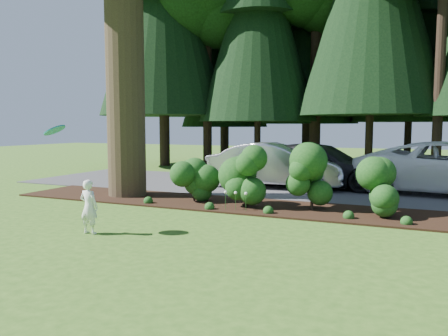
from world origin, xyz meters
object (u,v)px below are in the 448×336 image
child (89,207)px  frisbee (55,130)px  car_silver_wagon (276,165)px  car_dark_suv (320,165)px

child → frisbee: frisbee is taller
frisbee → child: bearing=12.2°
car_silver_wagon → child: size_ratio=4.28×
car_dark_suv → child: size_ratio=4.70×
frisbee → car_silver_wagon: bearing=74.5°
car_silver_wagon → frisbee: (-2.38, -8.57, 1.38)m
child → frisbee: (-0.74, -0.16, 1.66)m
car_dark_suv → child: bearing=168.8°
child → frisbee: bearing=10.5°
car_silver_wagon → frisbee: 9.00m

